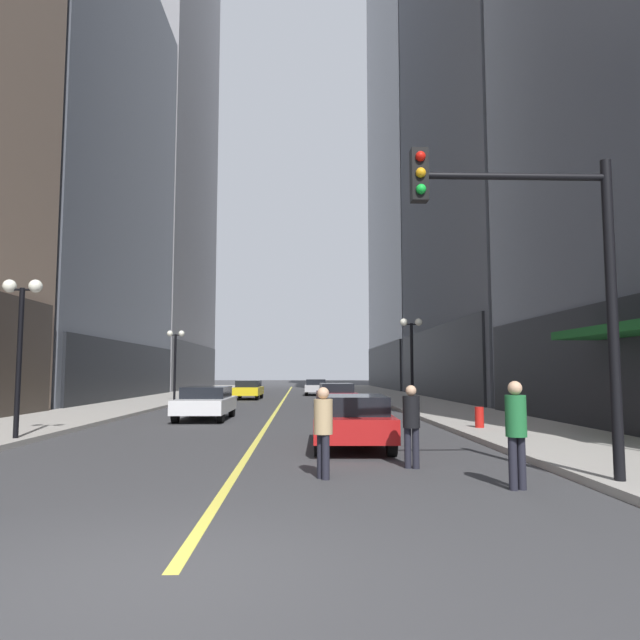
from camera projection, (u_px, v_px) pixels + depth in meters
ground_plane at (284, 400)px, 40.27m from camera, size 200.00×200.00×0.00m
sidewalk_left at (164, 399)px, 40.01m from camera, size 4.50×78.00×0.15m
sidewalk_right at (401, 398)px, 40.54m from camera, size 4.50×78.00×0.15m
lane_centre_stripe at (284, 400)px, 40.27m from camera, size 0.16×70.00×0.01m
building_left_mid at (62, 169)px, 40.72m from camera, size 10.66×24.00×32.54m
building_right_mid at (497, 51)px, 42.58m from camera, size 10.34×24.00×51.28m
building_right_far at (444, 136)px, 68.42m from camera, size 15.27×26.00×59.70m
storefront_awning_right at (629, 330)px, 14.91m from camera, size 1.60×5.66×3.12m
car_red at (352, 419)px, 14.63m from camera, size 2.04×4.51×1.32m
car_white at (206, 402)px, 23.27m from camera, size 1.98×4.58×1.32m
car_maroon at (336, 395)px, 30.55m from camera, size 1.98×4.31×1.32m
car_yellow at (248, 389)px, 40.85m from camera, size 1.94×4.34×1.32m
car_silver at (316, 386)px, 48.18m from camera, size 1.89×4.80×1.32m
pedestrian_in_black_coat at (411, 420)px, 11.53m from camera, size 0.44×0.44×1.64m
pedestrian_in_tan_trench at (323, 425)px, 10.39m from camera, size 0.47×0.47×1.63m
pedestrian_in_green_parka at (516, 426)px, 9.44m from camera, size 0.41×0.41×1.76m
traffic_light_near_right at (548, 262)px, 9.64m from camera, size 3.43×0.35×5.65m
street_lamp_left_near at (21, 322)px, 15.69m from camera, size 1.06×0.36×4.43m
street_lamp_left_far at (175, 350)px, 34.93m from camera, size 1.06×0.36×4.43m
street_lamp_right_mid at (412, 343)px, 27.07m from camera, size 1.06×0.36×4.43m
fire_hydrant_right at (479, 420)px, 18.35m from camera, size 0.28×0.28×0.80m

